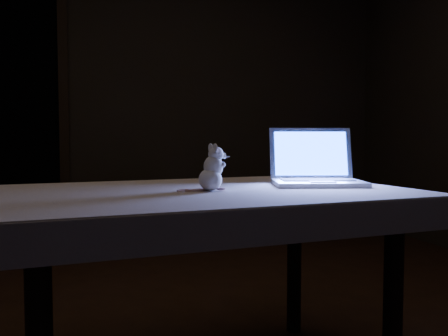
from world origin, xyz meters
name	(u,v)px	position (x,y,z in m)	size (l,w,h in m)	color
back_wall	(136,87)	(0.00, 2.50, 1.30)	(4.50, 0.04, 2.60)	black
doorway	(2,112)	(-1.10, 2.50, 1.06)	(1.06, 0.36, 2.13)	black
table	(204,290)	(-0.02, -0.34, 0.33)	(1.25, 0.80, 0.67)	black
tablecloth	(224,204)	(0.04, -0.35, 0.63)	(1.35, 0.90, 0.10)	beige
laptop	(319,155)	(0.42, -0.29, 0.79)	(0.32, 0.28, 0.22)	silver
plush_mouse	(210,168)	(-0.01, -0.38, 0.75)	(0.11, 0.11, 0.15)	white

